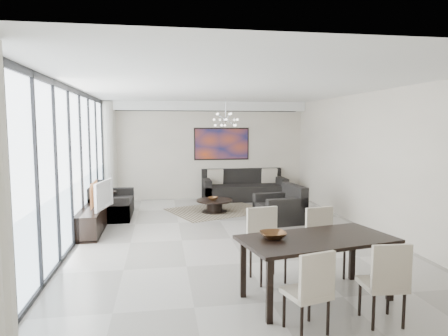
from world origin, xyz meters
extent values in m
cube|color=#A8A39B|center=(0.00, 0.00, 0.01)|extent=(6.00, 9.00, 0.02)
cube|color=white|center=(0.00, 0.00, 2.89)|extent=(6.00, 9.00, 0.02)
cube|color=beige|center=(0.00, 4.49, 1.45)|extent=(6.00, 0.02, 2.90)
cube|color=beige|center=(0.00, -4.49, 1.45)|extent=(6.00, 0.02, 2.90)
cube|color=beige|center=(2.99, 0.00, 1.45)|extent=(0.02, 9.00, 2.90)
cube|color=silver|center=(-2.98, 0.00, 1.45)|extent=(0.01, 8.95, 2.85)
cube|color=black|center=(-2.94, 0.00, 2.85)|extent=(0.04, 8.95, 0.10)
cube|color=black|center=(-2.94, 0.00, 0.03)|extent=(0.04, 8.95, 0.06)
cube|color=black|center=(-2.94, -3.00, 1.45)|extent=(0.04, 0.05, 2.88)
cube|color=black|center=(-2.94, -2.00, 1.45)|extent=(0.04, 0.05, 2.88)
cube|color=black|center=(-2.94, -1.00, 1.45)|extent=(0.04, 0.05, 2.88)
cube|color=black|center=(-2.94, 0.00, 1.45)|extent=(0.04, 0.05, 2.88)
cube|color=black|center=(-2.94, 1.00, 1.45)|extent=(0.04, 0.05, 2.88)
cube|color=black|center=(-2.94, 2.00, 1.45)|extent=(0.04, 0.05, 2.88)
cube|color=black|center=(-2.94, 3.00, 1.45)|extent=(0.04, 0.05, 2.88)
cube|color=black|center=(-2.94, 4.00, 1.45)|extent=(0.04, 0.05, 2.88)
cylinder|color=beige|center=(-2.80, 4.15, 1.45)|extent=(0.36, 0.36, 2.85)
cube|color=white|center=(0.00, 4.30, 2.77)|extent=(5.98, 0.40, 0.26)
cube|color=#B64119|center=(0.50, 4.47, 1.65)|extent=(1.68, 0.04, 0.98)
cylinder|color=silver|center=(0.30, 2.50, 2.62)|extent=(0.02, 0.02, 0.55)
sphere|color=silver|center=(0.30, 2.50, 2.35)|extent=(0.12, 0.12, 0.12)
cube|color=black|center=(0.10, 2.59, 0.01)|extent=(2.80, 2.50, 0.01)
cylinder|color=black|center=(0.00, 2.42, 0.30)|extent=(0.92, 0.92, 0.04)
cylinder|color=black|center=(0.00, 2.42, 0.14)|extent=(0.40, 0.40, 0.29)
cylinder|color=black|center=(0.00, 2.42, 0.01)|extent=(0.64, 0.64, 0.03)
imported|color=brown|center=(-0.04, 2.37, 0.36)|extent=(0.31, 0.31, 0.08)
cube|color=black|center=(1.11, 4.02, 0.22)|extent=(2.46, 1.01, 0.45)
cube|color=black|center=(1.11, 4.42, 0.67)|extent=(2.46, 0.20, 0.45)
cube|color=black|center=(-0.02, 4.02, 0.32)|extent=(0.20, 1.01, 0.65)
cube|color=black|center=(2.24, 4.02, 0.32)|extent=(0.20, 1.01, 0.65)
cube|color=black|center=(-2.50, 2.34, 0.20)|extent=(0.91, 1.61, 0.40)
cube|color=black|center=(-2.86, 2.34, 0.60)|extent=(0.18, 1.61, 0.40)
cube|color=black|center=(-2.50, 1.63, 0.29)|extent=(0.91, 0.18, 0.58)
cube|color=black|center=(-2.50, 3.05, 0.29)|extent=(0.91, 0.18, 0.58)
cube|color=black|center=(1.34, 1.17, 0.21)|extent=(1.06, 1.11, 0.42)
cube|color=black|center=(1.71, 1.22, 0.63)|extent=(0.32, 1.01, 0.42)
cube|color=black|center=(1.28, 1.57, 0.30)|extent=(0.96, 0.31, 0.61)
cube|color=black|center=(1.39, 0.77, 0.30)|extent=(0.96, 0.31, 0.61)
cylinder|color=black|center=(-2.65, 2.70, 0.54)|extent=(0.41, 0.41, 0.04)
cylinder|color=black|center=(-2.65, 2.70, 0.26)|extent=(0.06, 0.06, 0.51)
cylinder|color=black|center=(-2.65, 2.70, 0.02)|extent=(0.28, 0.28, 0.03)
cube|color=black|center=(-2.76, 0.85, 0.25)|extent=(0.45, 1.58, 0.49)
imported|color=gray|center=(-2.60, 0.91, 0.78)|extent=(0.32, 1.00, 0.57)
cube|color=black|center=(0.59, -2.86, 0.77)|extent=(2.06, 1.31, 0.04)
cube|color=black|center=(-0.16, -3.39, 0.38)|extent=(0.07, 0.07, 0.75)
cube|color=black|center=(-0.31, -2.66, 0.38)|extent=(0.07, 0.07, 0.75)
cube|color=black|center=(1.50, -3.05, 0.38)|extent=(0.07, 0.07, 0.75)
cube|color=black|center=(1.35, -2.32, 0.38)|extent=(0.07, 0.07, 0.75)
cube|color=#C0B29F|center=(0.17, -3.62, 0.42)|extent=(0.51, 0.51, 0.05)
cube|color=#C0B29F|center=(0.22, -3.79, 0.66)|extent=(0.42, 0.15, 0.51)
cylinder|color=black|center=(-0.03, -3.50, 0.20)|extent=(0.04, 0.04, 0.39)
cylinder|color=black|center=(0.37, -3.73, 0.20)|extent=(0.04, 0.04, 0.39)
cube|color=#C0B29F|center=(1.07, -3.56, 0.44)|extent=(0.46, 0.46, 0.06)
cube|color=#C0B29F|center=(1.06, -3.75, 0.68)|extent=(0.44, 0.07, 0.53)
cylinder|color=black|center=(0.92, -3.38, 0.20)|extent=(0.04, 0.04, 0.41)
cylinder|color=black|center=(1.23, -3.74, 0.20)|extent=(0.04, 0.04, 0.41)
cube|color=#C0B29F|center=(0.14, -2.18, 0.47)|extent=(0.55, 0.55, 0.06)
cube|color=#C0B29F|center=(0.11, -1.98, 0.73)|extent=(0.47, 0.13, 0.57)
cylinder|color=black|center=(0.36, -2.33, 0.22)|extent=(0.04, 0.04, 0.44)
cylinder|color=black|center=(-0.07, -2.03, 0.22)|extent=(0.04, 0.04, 0.44)
cube|color=#C0B29F|center=(1.02, -2.18, 0.46)|extent=(0.54, 0.54, 0.06)
cube|color=#C0B29F|center=(0.98, -1.98, 0.71)|extent=(0.46, 0.14, 0.56)
cylinder|color=black|center=(1.24, -2.31, 0.21)|extent=(0.04, 0.04, 0.43)
cylinder|color=black|center=(0.81, -2.04, 0.21)|extent=(0.04, 0.04, 0.43)
imported|color=brown|center=(0.04, -2.80, 0.83)|extent=(0.33, 0.33, 0.08)
camera|label=1|loc=(-1.33, -7.50, 2.19)|focal=32.00mm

